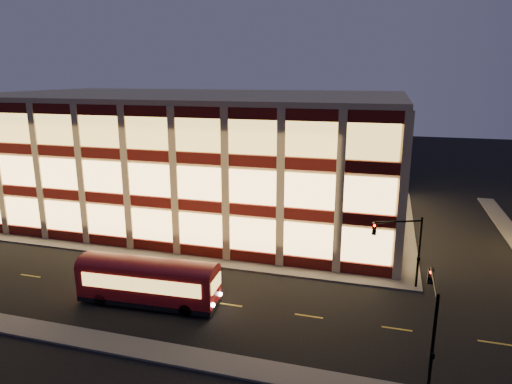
% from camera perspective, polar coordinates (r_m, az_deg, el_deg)
% --- Properties ---
extents(ground, '(200.00, 200.00, 0.00)m').
position_cam_1_polar(ground, '(43.92, -13.19, -8.24)').
color(ground, black).
rests_on(ground, ground).
extents(sidewalk_office_south, '(54.00, 2.00, 0.15)m').
position_cam_1_polar(sidewalk_office_south, '(46.15, -15.87, -7.19)').
color(sidewalk_office_south, '#514F4C').
rests_on(sidewalk_office_south, ground).
extents(sidewalk_office_east, '(2.00, 30.00, 0.15)m').
position_cam_1_polar(sidewalk_office_east, '(54.70, 18.06, -3.95)').
color(sidewalk_office_east, '#514F4C').
rests_on(sidewalk_office_east, ground).
extents(sidewalk_tower_west, '(2.00, 30.00, 0.15)m').
position_cam_1_polar(sidewalk_tower_west, '(56.28, 29.33, -4.62)').
color(sidewalk_tower_west, '#514F4C').
rests_on(sidewalk_tower_west, ground).
extents(sidewalk_near, '(100.00, 2.00, 0.15)m').
position_cam_1_polar(sidewalk_near, '(34.40, -24.16, -15.73)').
color(sidewalk_near, '#514F4C').
rests_on(sidewalk_near, ground).
extents(office_building, '(50.45, 30.45, 14.50)m').
position_cam_1_polar(office_building, '(57.81, -7.97, 4.93)').
color(office_building, tan).
rests_on(office_building, ground).
extents(traffic_signal_far, '(3.79, 1.87, 6.00)m').
position_cam_1_polar(traffic_signal_far, '(37.50, 17.91, -5.82)').
color(traffic_signal_far, black).
rests_on(traffic_signal_far, ground).
extents(traffic_signal_near, '(0.32, 4.45, 6.00)m').
position_cam_1_polar(traffic_signal_near, '(27.26, 21.18, -13.94)').
color(traffic_signal_near, black).
rests_on(traffic_signal_near, ground).
extents(trolley_bus, '(10.63, 3.21, 3.56)m').
position_cam_1_polar(trolley_bus, '(35.32, -13.31, -10.52)').
color(trolley_bus, maroon).
rests_on(trolley_bus, ground).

